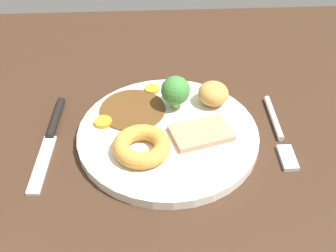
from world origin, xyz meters
TOP-DOWN VIEW (x-y plane):
  - dining_table at (0.00, 0.00)cm, footprint 120.00×84.00cm
  - dinner_plate at (-0.81, -1.79)cm, footprint 25.24×25.24cm
  - gravy_pool at (4.15, -6.74)cm, footprint 9.64×9.64cm
  - meat_slice_main at (-5.32, -0.79)cm, footprint 9.19×7.28cm
  - yorkshire_pudding at (2.84, 2.16)cm, footprint 7.64×7.64cm
  - roast_potato_left at (-7.84, -7.92)cm, footprint 5.93×5.96cm
  - carrot_coin_front at (8.30, -3.95)cm, footprint 2.51×2.51cm
  - carrot_coin_back at (1.14, -11.57)cm, footprint 2.36×2.36cm
  - broccoli_floret at (-2.18, -7.29)cm, footprint 4.25×4.25cm
  - fork at (-16.62, -1.74)cm, footprint 2.02×15.26cm
  - knife at (15.72, -3.25)cm, footprint 2.62×18.55cm

SIDE VIEW (x-z plane):
  - dining_table at x=0.00cm, z-range 0.00..3.60cm
  - fork at x=-16.62cm, z-range 3.54..4.44cm
  - knife at x=15.72cm, z-range 3.45..4.65cm
  - dinner_plate at x=-0.81cm, z-range 3.60..5.00cm
  - gravy_pool at x=4.15cm, z-range 5.00..5.30cm
  - carrot_coin_back at x=1.14cm, z-range 5.00..5.49cm
  - carrot_coin_front at x=8.30cm, z-range 5.00..5.58cm
  - meat_slice_main at x=-5.32cm, z-range 5.00..5.80cm
  - yorkshire_pudding at x=2.84cm, z-range 5.00..7.20cm
  - roast_potato_left at x=-7.84cm, z-range 5.00..8.44cm
  - broccoli_floret at x=-2.18cm, z-range 5.36..10.46cm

